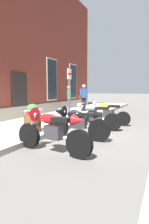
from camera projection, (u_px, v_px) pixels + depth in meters
ground_plane at (62, 132)px, 7.57m from camera, size 140.00×140.00×0.00m
sidewalk at (26, 127)px, 8.17m from camera, size 28.02×3.09×0.15m
motorcycle_red_sport at (49, 129)px, 5.06m from camera, size 0.69×2.17×1.07m
motorcycle_black_sport at (76, 121)px, 6.44m from camera, size 0.62×2.02×1.00m
motorcycle_grey_naked at (94, 117)px, 7.93m from camera, size 0.62×2.04×1.00m
motorcycle_yellow_naked at (107, 113)px, 9.13m from camera, size 0.62×2.01×0.98m
pedestrian_striped_shirt at (69, 97)px, 12.94m from camera, size 0.62×0.39×1.59m
pedestrian_blue_top at (84, 96)px, 13.34m from camera, size 0.61×0.41×1.67m
parking_sign at (69, 87)px, 9.08m from camera, size 0.36×0.07×2.27m
barrel_planter at (33, 120)px, 6.84m from camera, size 0.58×0.58×0.90m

